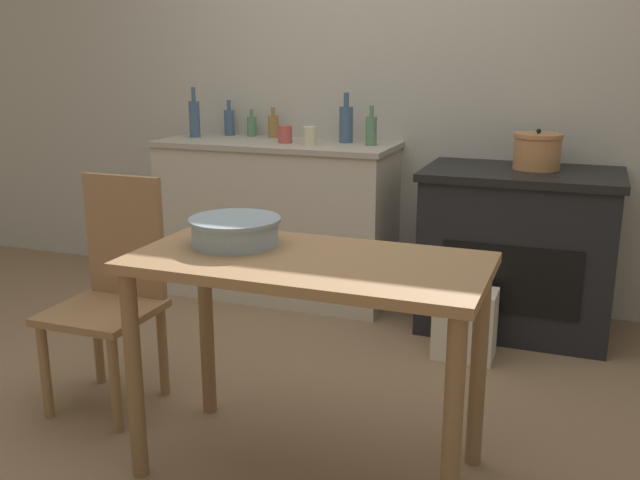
% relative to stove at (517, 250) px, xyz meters
% --- Properties ---
extents(ground_plane, '(14.00, 14.00, 0.00)m').
position_rel_stove_xyz_m(ground_plane, '(-0.80, -1.24, -0.42)').
color(ground_plane, '#896B4C').
extents(wall_back, '(8.00, 0.07, 2.55)m').
position_rel_stove_xyz_m(wall_back, '(-0.80, 0.34, 0.85)').
color(wall_back, '#B2AD9E').
rests_on(wall_back, ground_plane).
extents(counter_cabinet, '(1.38, 0.55, 0.92)m').
position_rel_stove_xyz_m(counter_cabinet, '(-1.38, 0.05, 0.04)').
color(counter_cabinet, beige).
rests_on(counter_cabinet, ground_plane).
extents(stove, '(0.98, 0.65, 0.84)m').
position_rel_stove_xyz_m(stove, '(0.00, 0.00, 0.00)').
color(stove, black).
rests_on(stove, ground_plane).
extents(work_table, '(1.16, 0.58, 0.77)m').
position_rel_stove_xyz_m(work_table, '(-0.52, -1.62, 0.22)').
color(work_table, '#997047').
rests_on(work_table, ground_plane).
extents(chair, '(0.40, 0.40, 0.93)m').
position_rel_stove_xyz_m(chair, '(-1.47, -1.41, 0.06)').
color(chair, '#997047').
rests_on(chair, ground_plane).
extents(flour_sack, '(0.28, 0.20, 0.34)m').
position_rel_stove_xyz_m(flour_sack, '(-0.18, -0.48, -0.25)').
color(flour_sack, beige).
rests_on(flour_sack, ground_plane).
extents(stock_pot, '(0.24, 0.24, 0.20)m').
position_rel_stove_xyz_m(stock_pot, '(0.06, 0.05, 0.51)').
color(stock_pot, '#B77A47').
rests_on(stock_pot, stove).
extents(mixing_bowl_large, '(0.32, 0.32, 0.09)m').
position_rel_stove_xyz_m(mixing_bowl_large, '(-0.82, -1.56, 0.40)').
color(mixing_bowl_large, '#93A8B2').
rests_on(mixing_bowl_large, work_table).
extents(bottle_far_left, '(0.06, 0.06, 0.30)m').
position_rel_stove_xyz_m(bottle_far_left, '(-1.92, 0.07, 0.61)').
color(bottle_far_left, '#3D5675').
rests_on(bottle_far_left, counter_cabinet).
extents(bottle_left, '(0.06, 0.06, 0.21)m').
position_rel_stove_xyz_m(bottle_left, '(-1.78, 0.23, 0.58)').
color(bottle_left, '#3D5675').
rests_on(bottle_left, counter_cabinet).
extents(bottle_mid_left, '(0.08, 0.08, 0.28)m').
position_rel_stove_xyz_m(bottle_mid_left, '(-0.99, 0.14, 0.60)').
color(bottle_mid_left, '#3D5675').
rests_on(bottle_mid_left, counter_cabinet).
extents(bottle_center_left, '(0.06, 0.06, 0.22)m').
position_rel_stove_xyz_m(bottle_center_left, '(-0.82, 0.08, 0.58)').
color(bottle_center_left, '#517F5B').
rests_on(bottle_center_left, counter_cabinet).
extents(bottle_center, '(0.06, 0.06, 0.18)m').
position_rel_stove_xyz_m(bottle_center, '(-1.47, 0.21, 0.57)').
color(bottle_center, olive).
rests_on(bottle_center, counter_cabinet).
extents(bottle_center_right, '(0.06, 0.06, 0.16)m').
position_rel_stove_xyz_m(bottle_center_right, '(-1.62, 0.23, 0.56)').
color(bottle_center_right, '#517F5B').
rests_on(bottle_center_right, counter_cabinet).
extents(cup_mid_right, '(0.07, 0.07, 0.10)m').
position_rel_stove_xyz_m(cup_mid_right, '(-1.15, -0.03, 0.55)').
color(cup_mid_right, beige).
rests_on(cup_mid_right, counter_cabinet).
extents(cup_right, '(0.08, 0.08, 0.10)m').
position_rel_stove_xyz_m(cup_right, '(-1.31, 0.00, 0.55)').
color(cup_right, '#B74C42').
rests_on(cup_right, counter_cabinet).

